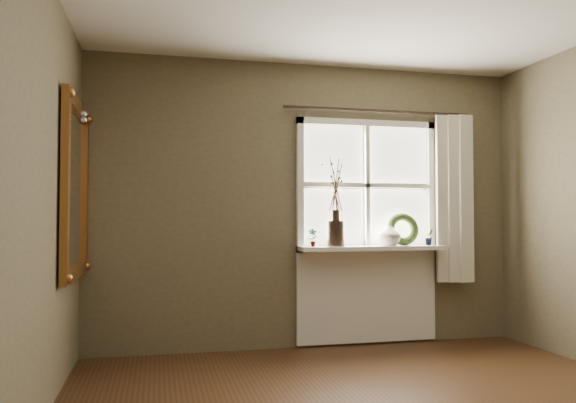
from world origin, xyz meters
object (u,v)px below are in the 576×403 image
at_px(wreath, 403,233).
at_px(gilt_mirror, 75,188).
at_px(cream_vase, 389,234).
at_px(dark_jug, 336,234).

height_order(wreath, gilt_mirror, gilt_mirror).
distance_m(wreath, gilt_mirror, 2.90).
distance_m(cream_vase, gilt_mirror, 2.75).
height_order(dark_jug, gilt_mirror, gilt_mirror).
bearing_deg(dark_jug, wreath, 3.41).
relative_size(dark_jug, gilt_mirror, 0.17).
bearing_deg(gilt_mirror, cream_vase, 8.86).
relative_size(cream_vase, gilt_mirror, 0.17).
bearing_deg(cream_vase, gilt_mirror, -171.14).
distance_m(dark_jug, wreath, 0.67).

